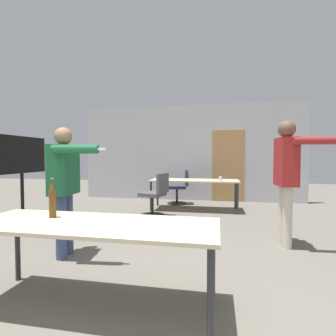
{
  "coord_description": "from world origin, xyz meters",
  "views": [
    {
      "loc": [
        0.82,
        -1.5,
        1.28
      ],
      "look_at": [
        0.03,
        2.65,
        1.1
      ],
      "focal_mm": 28.0,
      "sensor_mm": 36.0,
      "label": 1
    }
  ],
  "objects_px": {
    "beer_bottle": "(52,199)",
    "person_right_polo": "(287,170)",
    "person_far_watching": "(65,179)",
    "office_chair_mid_tucked": "(180,188)",
    "tv_screen": "(22,169)",
    "drink_cup": "(220,179)",
    "office_chair_far_left": "(155,196)"
  },
  "relations": [
    {
      "from": "tv_screen",
      "to": "office_chair_mid_tucked",
      "type": "distance_m",
      "value": 3.85
    },
    {
      "from": "tv_screen",
      "to": "beer_bottle",
      "type": "height_order",
      "value": "tv_screen"
    },
    {
      "from": "tv_screen",
      "to": "office_chair_mid_tucked",
      "type": "relative_size",
      "value": 1.8
    },
    {
      "from": "person_right_polo",
      "to": "drink_cup",
      "type": "distance_m",
      "value": 2.36
    },
    {
      "from": "person_far_watching",
      "to": "drink_cup",
      "type": "relative_size",
      "value": 14.65
    },
    {
      "from": "person_right_polo",
      "to": "office_chair_mid_tucked",
      "type": "height_order",
      "value": "person_right_polo"
    },
    {
      "from": "person_far_watching",
      "to": "office_chair_mid_tucked",
      "type": "bearing_deg",
      "value": 161.04
    },
    {
      "from": "office_chair_far_left",
      "to": "drink_cup",
      "type": "xyz_separation_m",
      "value": [
        1.38,
        0.65,
        0.35
      ]
    },
    {
      "from": "person_far_watching",
      "to": "person_right_polo",
      "type": "bearing_deg",
      "value": 101.59
    },
    {
      "from": "tv_screen",
      "to": "person_right_polo",
      "type": "distance_m",
      "value": 4.5
    },
    {
      "from": "person_far_watching",
      "to": "office_chair_far_left",
      "type": "relative_size",
      "value": 1.78
    },
    {
      "from": "tv_screen",
      "to": "person_far_watching",
      "type": "bearing_deg",
      "value": -125.94
    },
    {
      "from": "tv_screen",
      "to": "office_chair_far_left",
      "type": "relative_size",
      "value": 1.78
    },
    {
      "from": "office_chair_mid_tucked",
      "to": "beer_bottle",
      "type": "relative_size",
      "value": 2.57
    },
    {
      "from": "tv_screen",
      "to": "person_far_watching",
      "type": "height_order",
      "value": "tv_screen"
    },
    {
      "from": "tv_screen",
      "to": "person_far_watching",
      "type": "distance_m",
      "value": 1.99
    },
    {
      "from": "office_chair_mid_tucked",
      "to": "beer_bottle",
      "type": "xyz_separation_m",
      "value": [
        -0.45,
        -4.93,
        0.47
      ]
    },
    {
      "from": "tv_screen",
      "to": "beer_bottle",
      "type": "bearing_deg",
      "value": -135.19
    },
    {
      "from": "person_right_polo",
      "to": "beer_bottle",
      "type": "distance_m",
      "value": 3.06
    },
    {
      "from": "tv_screen",
      "to": "drink_cup",
      "type": "xyz_separation_m",
      "value": [
        3.59,
        1.92,
        -0.28
      ]
    },
    {
      "from": "office_chair_far_left",
      "to": "drink_cup",
      "type": "bearing_deg",
      "value": -47.57
    },
    {
      "from": "beer_bottle",
      "to": "office_chair_mid_tucked",
      "type": "bearing_deg",
      "value": 84.79
    },
    {
      "from": "tv_screen",
      "to": "person_far_watching",
      "type": "xyz_separation_m",
      "value": [
        1.61,
        -1.17,
        -0.07
      ]
    },
    {
      "from": "person_right_polo",
      "to": "drink_cup",
      "type": "relative_size",
      "value": 15.87
    },
    {
      "from": "drink_cup",
      "to": "beer_bottle",
      "type": "bearing_deg",
      "value": -110.93
    },
    {
      "from": "office_chair_far_left",
      "to": "office_chair_mid_tucked",
      "type": "xyz_separation_m",
      "value": [
        0.3,
        1.58,
        -0.01
      ]
    },
    {
      "from": "beer_bottle",
      "to": "person_right_polo",
      "type": "bearing_deg",
      "value": 37.07
    },
    {
      "from": "person_right_polo",
      "to": "tv_screen",
      "type": "bearing_deg",
      "value": -97.74
    },
    {
      "from": "person_right_polo",
      "to": "office_chair_far_left",
      "type": "xyz_separation_m",
      "value": [
        -2.29,
        1.5,
        -0.66
      ]
    },
    {
      "from": "tv_screen",
      "to": "person_right_polo",
      "type": "bearing_deg",
      "value": -92.95
    },
    {
      "from": "tv_screen",
      "to": "office_chair_mid_tucked",
      "type": "xyz_separation_m",
      "value": [
        2.51,
        2.85,
        -0.63
      ]
    },
    {
      "from": "office_chair_mid_tucked",
      "to": "drink_cup",
      "type": "relative_size",
      "value": 8.17
    }
  ]
}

